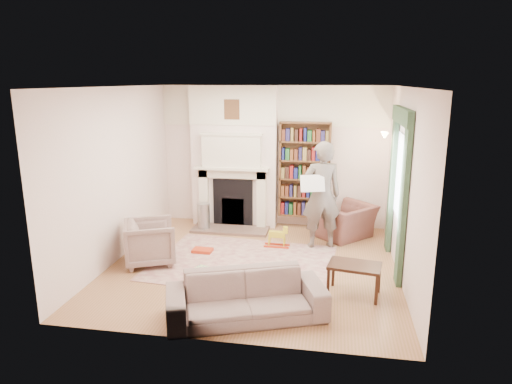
% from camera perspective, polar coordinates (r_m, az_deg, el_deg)
% --- Properties ---
extents(floor, '(4.50, 4.50, 0.00)m').
position_cam_1_polar(floor, '(7.44, -0.33, -9.09)').
color(floor, olive).
rests_on(floor, ground).
extents(ceiling, '(4.50, 4.50, 0.00)m').
position_cam_1_polar(ceiling, '(6.85, -0.36, 13.02)').
color(ceiling, white).
rests_on(ceiling, wall_back).
extents(wall_back, '(4.50, 0.00, 4.50)m').
position_cam_1_polar(wall_back, '(9.20, 2.12, 4.45)').
color(wall_back, white).
rests_on(wall_back, floor).
extents(wall_front, '(4.50, 0.00, 4.50)m').
position_cam_1_polar(wall_front, '(4.89, -4.99, -4.06)').
color(wall_front, white).
rests_on(wall_front, floor).
extents(wall_left, '(0.00, 4.50, 4.50)m').
position_cam_1_polar(wall_left, '(7.72, -17.02, 2.04)').
color(wall_left, white).
rests_on(wall_left, floor).
extents(wall_right, '(0.00, 4.50, 4.50)m').
position_cam_1_polar(wall_right, '(6.99, 18.14, 0.76)').
color(wall_right, white).
rests_on(wall_right, floor).
extents(fireplace, '(1.70, 0.58, 2.80)m').
position_cam_1_polar(fireplace, '(9.13, -2.73, 4.29)').
color(fireplace, white).
rests_on(fireplace, floor).
extents(bookcase, '(1.00, 0.24, 1.85)m').
position_cam_1_polar(bookcase, '(9.05, 6.08, 2.78)').
color(bookcase, brown).
rests_on(bookcase, floor).
extents(window, '(0.02, 0.90, 1.30)m').
position_cam_1_polar(window, '(7.36, 17.62, 1.84)').
color(window, silver).
rests_on(window, wall_right).
extents(curtain_left, '(0.07, 0.32, 2.40)m').
position_cam_1_polar(curtain_left, '(6.74, 17.94, -1.45)').
color(curtain_left, '#2E4830').
rests_on(curtain_left, floor).
extents(curtain_right, '(0.07, 0.32, 2.40)m').
position_cam_1_polar(curtain_right, '(8.09, 16.62, 1.13)').
color(curtain_right, '#2E4830').
rests_on(curtain_right, floor).
extents(pelmet, '(0.09, 1.70, 0.24)m').
position_cam_1_polar(pelmet, '(7.23, 17.81, 9.08)').
color(pelmet, '#2E4830').
rests_on(pelmet, wall_right).
extents(wall_sconce, '(0.20, 0.24, 0.24)m').
position_cam_1_polar(wall_sconce, '(8.35, 15.48, 6.47)').
color(wall_sconce, gold).
rests_on(wall_sconce, wall_right).
extents(rug, '(3.02, 2.42, 0.01)m').
position_cam_1_polar(rug, '(7.52, -1.67, -8.80)').
color(rug, beige).
rests_on(rug, floor).
extents(armchair_reading, '(1.28, 1.28, 0.63)m').
position_cam_1_polar(armchair_reading, '(8.75, 11.11, -3.60)').
color(armchair_reading, '#552D2E').
rests_on(armchair_reading, floor).
extents(armchair_left, '(1.02, 1.01, 0.71)m').
position_cam_1_polar(armchair_left, '(7.59, -13.09, -6.12)').
color(armchair_left, '#A39587').
rests_on(armchair_left, floor).
extents(sofa, '(2.10, 1.40, 0.57)m').
position_cam_1_polar(sofa, '(5.80, -1.23, -12.93)').
color(sofa, gray).
rests_on(sofa, floor).
extents(man_reading, '(0.79, 0.63, 1.90)m').
position_cam_1_polar(man_reading, '(8.00, 8.18, -0.41)').
color(man_reading, '#61564D').
rests_on(man_reading, floor).
extents(newspaper, '(0.43, 0.23, 0.28)m').
position_cam_1_polar(newspaper, '(7.75, 7.09, 1.08)').
color(newspaper, white).
rests_on(newspaper, man_reading).
extents(coffee_table, '(0.77, 0.56, 0.45)m').
position_cam_1_polar(coffee_table, '(6.53, 12.14, -10.66)').
color(coffee_table, '#381F13').
rests_on(coffee_table, floor).
extents(paraffin_heater, '(0.32, 0.32, 0.55)m').
position_cam_1_polar(paraffin_heater, '(9.05, -6.55, -3.10)').
color(paraffin_heater, '#9B9DA2').
rests_on(paraffin_heater, floor).
extents(rocking_horse, '(0.45, 0.19, 0.39)m').
position_cam_1_polar(rocking_horse, '(8.12, 2.63, -5.60)').
color(rocking_horse, gold).
rests_on(rocking_horse, rug).
extents(board_game, '(0.53, 0.53, 0.03)m').
position_cam_1_polar(board_game, '(7.15, -6.71, -9.95)').
color(board_game, '#EFED54').
rests_on(board_game, rug).
extents(game_box_lid, '(0.34, 0.24, 0.06)m').
position_cam_1_polar(game_box_lid, '(7.98, -6.71, -7.28)').
color(game_box_lid, '#B73114').
rests_on(game_box_lid, rug).
extents(comic_annuals, '(0.55, 0.59, 0.02)m').
position_cam_1_polar(comic_annuals, '(7.08, 2.71, -10.17)').
color(comic_annuals, red).
rests_on(comic_annuals, rug).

